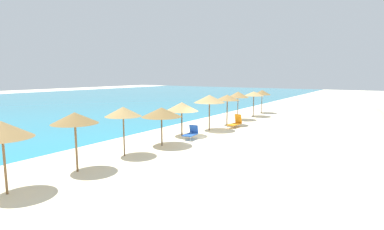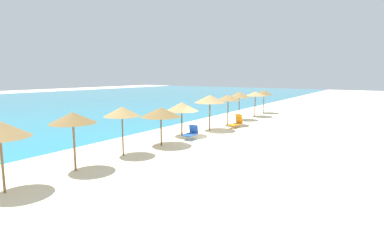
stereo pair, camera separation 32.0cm
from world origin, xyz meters
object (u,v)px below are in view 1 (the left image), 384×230
object	(u,v)px
beach_umbrella_8	(238,95)
beach_umbrella_10	(262,93)
beach_umbrella_2	(75,118)
beach_umbrella_4	(162,112)
beach_umbrella_3	(123,112)
beach_umbrella_7	(227,98)
beach_umbrella_1	(2,130)
beach_umbrella_5	(182,107)
lounge_chair_0	(191,133)
beach_umbrella_6	(209,99)
beach_umbrella_9	(254,94)
lounge_chair_1	(235,123)

from	to	relation	value
beach_umbrella_8	beach_umbrella_10	xyz separation A→B (m)	(6.47, -0.14, -0.11)
beach_umbrella_2	beach_umbrella_4	world-z (taller)	beach_umbrella_2
beach_umbrella_3	beach_umbrella_7	world-z (taller)	beach_umbrella_3
beach_umbrella_1	beach_umbrella_4	size ratio (longest dim) A/B	1.11
beach_umbrella_5	beach_umbrella_7	distance (m)	6.20
beach_umbrella_7	lounge_chair_0	bearing A→B (deg)	-175.54
beach_umbrella_2	beach_umbrella_10	size ratio (longest dim) A/B	1.03
beach_umbrella_2	beach_umbrella_7	distance (m)	15.51
beach_umbrella_3	beach_umbrella_6	size ratio (longest dim) A/B	0.95
beach_umbrella_8	beach_umbrella_9	size ratio (longest dim) A/B	1.05
beach_umbrella_2	beach_umbrella_7	world-z (taller)	beach_umbrella_2
beach_umbrella_3	beach_umbrella_6	xyz separation A→B (m)	(9.29, -0.14, 0.08)
beach_umbrella_2	beach_umbrella_4	distance (m)	6.19
beach_umbrella_4	lounge_chair_1	size ratio (longest dim) A/B	1.58
beach_umbrella_1	lounge_chair_0	xyz separation A→B (m)	(11.99, -0.54, -2.06)
beach_umbrella_4	beach_umbrella_5	distance (m)	3.24
beach_umbrella_5	beach_umbrella_10	size ratio (longest dim) A/B	0.92
beach_umbrella_5	beach_umbrella_9	size ratio (longest dim) A/B	0.93
beach_umbrella_9	beach_umbrella_6	bearing A→B (deg)	-179.64
beach_umbrella_5	lounge_chair_1	xyz separation A→B (m)	(5.58, -1.75, -1.78)
beach_umbrella_1	lounge_chair_1	world-z (taller)	beach_umbrella_1
beach_umbrella_4	beach_umbrella_6	world-z (taller)	beach_umbrella_6
beach_umbrella_4	beach_umbrella_5	world-z (taller)	beach_umbrella_5
beach_umbrella_10	lounge_chair_0	distance (m)	16.76
beach_umbrella_3	beach_umbrella_9	bearing A→B (deg)	-0.24
beach_umbrella_2	beach_umbrella_8	bearing A→B (deg)	1.34
beach_umbrella_9	beach_umbrella_2	bearing A→B (deg)	-179.90
beach_umbrella_7	beach_umbrella_8	world-z (taller)	beach_umbrella_8
beach_umbrella_7	lounge_chair_1	bearing A→B (deg)	-117.52
beach_umbrella_5	beach_umbrella_10	xyz separation A→B (m)	(16.11, -0.26, 0.25)
beach_umbrella_1	beach_umbrella_7	xyz separation A→B (m)	(18.65, -0.02, -0.01)
beach_umbrella_6	beach_umbrella_9	distance (m)	9.75
beach_umbrella_10	beach_umbrella_1	bearing A→B (deg)	-179.26
beach_umbrella_10	lounge_chair_0	world-z (taller)	beach_umbrella_10
beach_umbrella_8	beach_umbrella_10	size ratio (longest dim) A/B	1.05
beach_umbrella_7	lounge_chair_0	size ratio (longest dim) A/B	2.06
beach_umbrella_1	beach_umbrella_4	world-z (taller)	beach_umbrella_1
beach_umbrella_7	beach_umbrella_9	size ratio (longest dim) A/B	1.01
beach_umbrella_3	beach_umbrella_6	bearing A→B (deg)	-0.86
beach_umbrella_7	beach_umbrella_3	bearing A→B (deg)	179.04
beach_umbrella_1	beach_umbrella_7	distance (m)	18.65
lounge_chair_1	beach_umbrella_4	bearing A→B (deg)	87.95
beach_umbrella_5	lounge_chair_0	size ratio (longest dim) A/B	1.88
beach_umbrella_9	lounge_chair_1	world-z (taller)	beach_umbrella_9
beach_umbrella_1	beach_umbrella_6	xyz separation A→B (m)	(15.56, 0.05, 0.09)
beach_umbrella_10	lounge_chair_0	bearing A→B (deg)	-176.86
beach_umbrella_2	beach_umbrella_9	bearing A→B (deg)	0.10
beach_umbrella_7	beach_umbrella_5	bearing A→B (deg)	174.00
lounge_chair_1	beach_umbrella_8	bearing A→B (deg)	-62.92
lounge_chair_1	beach_umbrella_5	bearing A→B (deg)	77.60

